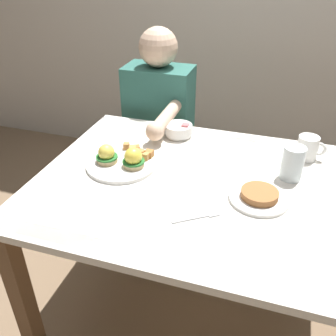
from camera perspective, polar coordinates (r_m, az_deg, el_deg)
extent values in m
plane|color=#7F664C|center=(1.85, 4.15, -21.79)|extent=(6.00, 6.00, 0.00)
cube|color=white|center=(1.34, 5.33, -2.86)|extent=(1.20, 0.90, 0.03)
cube|color=#3F7F51|center=(1.03, 0.12, -14.37)|extent=(1.20, 0.06, 0.00)
cube|color=#3F7F51|center=(1.67, 8.49, 4.90)|extent=(1.20, 0.06, 0.00)
cube|color=brown|center=(1.52, -21.25, -18.93)|extent=(0.06, 0.06, 0.71)
cube|color=brown|center=(2.01, -7.95, -2.70)|extent=(0.06, 0.06, 0.71)
cube|color=brown|center=(1.89, 24.30, -8.23)|extent=(0.06, 0.06, 0.71)
cylinder|color=white|center=(1.43, -7.15, 0.60)|extent=(0.27, 0.27, 0.01)
cylinder|color=tan|center=(1.44, -9.35, 1.30)|extent=(0.08, 0.08, 0.02)
cylinder|color=#286B2D|center=(1.43, -9.39, 1.71)|extent=(0.08, 0.08, 0.01)
sphere|color=#F7DB56|center=(1.42, -9.46, 2.41)|extent=(0.06, 0.06, 0.06)
cylinder|color=tan|center=(1.40, -5.30, 0.62)|extent=(0.08, 0.08, 0.02)
cylinder|color=#286B2D|center=(1.39, -5.33, 1.04)|extent=(0.08, 0.08, 0.01)
sphere|color=yellow|center=(1.38, -5.37, 1.80)|extent=(0.07, 0.07, 0.07)
cube|color=tan|center=(1.48, -5.44, 2.84)|extent=(0.03, 0.03, 0.03)
cube|color=#AD7038|center=(1.46, -4.66, 2.33)|extent=(0.04, 0.04, 0.03)
cube|color=#AD7038|center=(1.45, -4.24, 2.12)|extent=(0.03, 0.03, 0.02)
cube|color=#AD7038|center=(1.45, -2.93, 2.22)|extent=(0.03, 0.03, 0.03)
cube|color=#B77A42|center=(1.45, -4.26, 2.16)|extent=(0.04, 0.04, 0.03)
cube|color=#AD7038|center=(1.50, -4.85, 3.01)|extent=(0.03, 0.03, 0.02)
cube|color=tan|center=(1.44, -3.47, 1.83)|extent=(0.03, 0.03, 0.03)
cube|color=#B77A42|center=(1.52, -6.42, 3.39)|extent=(0.03, 0.03, 0.02)
cylinder|color=white|center=(1.65, 1.63, 5.07)|extent=(0.10, 0.10, 0.01)
cylinder|color=white|center=(1.63, 1.65, 5.94)|extent=(0.12, 0.12, 0.04)
cube|color=#EA6B70|center=(1.62, 2.66, 6.27)|extent=(0.03, 0.03, 0.03)
cube|color=#F4DB66|center=(1.64, 1.44, 6.13)|extent=(0.03, 0.03, 0.03)
cube|color=#EA6B70|center=(1.65, 2.58, 6.08)|extent=(0.03, 0.03, 0.02)
cube|color=#B7E093|center=(1.64, 2.17, 5.93)|extent=(0.03, 0.03, 0.02)
cube|color=#B7E093|center=(1.60, 1.33, 5.76)|extent=(0.02, 0.02, 0.02)
cube|color=#EA6B70|center=(1.62, 2.58, 6.03)|extent=(0.03, 0.03, 0.02)
cylinder|color=white|center=(1.55, 20.65, 2.93)|extent=(0.08, 0.08, 0.09)
cylinder|color=black|center=(1.53, 20.94, 4.29)|extent=(0.07, 0.07, 0.01)
torus|color=white|center=(1.56, 22.22, 2.73)|extent=(0.06, 0.02, 0.06)
cube|color=silver|center=(1.16, 3.43, -7.78)|extent=(0.11, 0.08, 0.00)
cube|color=silver|center=(1.19, 6.97, -7.04)|extent=(0.04, 0.04, 0.00)
cylinder|color=silver|center=(1.39, 18.62, 0.73)|extent=(0.08, 0.08, 0.13)
cylinder|color=silver|center=(1.40, 18.53, 0.24)|extent=(0.07, 0.07, 0.10)
cylinder|color=white|center=(1.28, 13.81, -4.56)|extent=(0.20, 0.20, 0.01)
cylinder|color=#A36638|center=(1.27, 13.91, -3.90)|extent=(0.12, 0.12, 0.02)
cylinder|color=#33333D|center=(2.16, -4.35, -4.10)|extent=(0.11, 0.11, 0.45)
cylinder|color=#33333D|center=(2.11, 0.22, -4.99)|extent=(0.11, 0.11, 0.45)
cube|color=#2D665B|center=(1.97, -1.38, 8.33)|extent=(0.34, 0.20, 0.50)
sphere|color=beige|center=(1.87, -1.52, 18.11)|extent=(0.19, 0.19, 0.19)
cylinder|color=beige|center=(1.68, -0.31, 7.77)|extent=(0.06, 0.30, 0.06)
sphere|color=beige|center=(1.55, -2.03, 5.64)|extent=(0.08, 0.08, 0.08)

